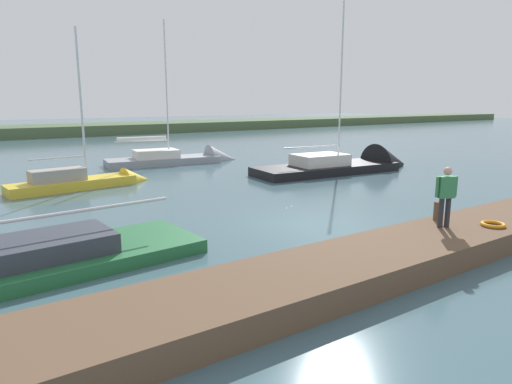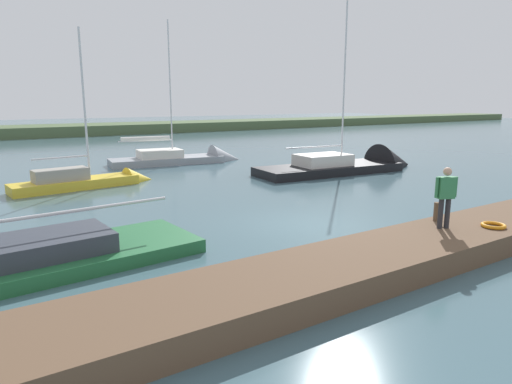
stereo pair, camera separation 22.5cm
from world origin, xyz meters
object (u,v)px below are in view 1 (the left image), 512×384
mooring_post_near (436,211)px  life_ring_buoy (493,224)px  sailboat_near_dock (89,185)px  sailboat_outer_mooring (185,161)px  sailboat_mid_channel (357,167)px  person_on_dock (446,193)px

mooring_post_near → life_ring_buoy: 1.53m
mooring_post_near → sailboat_near_dock: 15.83m
mooring_post_near → sailboat_near_dock: size_ratio=0.07×
life_ring_buoy → sailboat_outer_mooring: (-0.23, -21.03, -0.56)m
sailboat_near_dock → sailboat_mid_channel: bearing=-19.7°
sailboat_mid_channel → sailboat_outer_mooring: (7.22, -8.72, -0.07)m
mooring_post_near → sailboat_near_dock: (6.55, -14.39, -0.76)m
life_ring_buoy → person_on_dock: (1.29, -0.71, 0.94)m
sailboat_mid_channel → sailboat_outer_mooring: bearing=134.3°
person_on_dock → mooring_post_near: bearing=-18.3°
mooring_post_near → life_ring_buoy: (-0.76, 1.31, -0.23)m
life_ring_buoy → sailboat_near_dock: 17.32m
sailboat_near_dock → mooring_post_near: bearing=-72.3°
life_ring_buoy → sailboat_outer_mooring: 21.04m
sailboat_near_dock → person_on_dock: 16.22m
sailboat_mid_channel → sailboat_outer_mooring: sailboat_mid_channel is taller
sailboat_mid_channel → person_on_dock: bearing=-122.3°
sailboat_mid_channel → sailboat_outer_mooring: 11.32m
person_on_dock → sailboat_mid_channel: bearing=-13.9°
mooring_post_near → person_on_dock: size_ratio=0.32×
life_ring_buoy → sailboat_outer_mooring: bearing=-90.6°
mooring_post_near → sailboat_near_dock: sailboat_near_dock is taller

